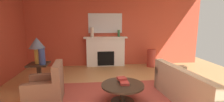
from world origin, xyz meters
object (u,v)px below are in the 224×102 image
(armchair_near_window, at_px, (47,90))
(vase_on_side_table, at_px, (42,57))
(vase_mantel_left, at_px, (92,32))
(mantel_mirror, at_px, (105,23))
(sofa, at_px, (191,91))
(fireplace, at_px, (106,52))
(side_table, at_px, (39,74))
(table_lamp, at_px, (37,46))
(vase_mantel_right, at_px, (119,33))
(coffee_table, at_px, (123,89))
(vase_tall_corner, at_px, (151,58))

(armchair_near_window, xyz_separation_m, vase_on_side_table, (-0.33, 0.87, 0.62))
(vase_mantel_left, height_order, vase_on_side_table, vase_mantel_left)
(mantel_mirror, xyz_separation_m, armchair_near_window, (-1.59, -3.18, -1.50))
(sofa, bearing_deg, fireplace, 117.24)
(sofa, xyz_separation_m, vase_mantel_left, (-2.32, 3.40, 1.15))
(sofa, height_order, armchair_near_window, armchair_near_window)
(fireplace, xyz_separation_m, side_table, (-2.07, -2.07, -0.19))
(table_lamp, bearing_deg, vase_mantel_right, 37.71)
(coffee_table, height_order, vase_mantel_left, vase_mantel_left)
(mantel_mirror, bearing_deg, side_table, -133.29)
(sofa, relative_size, vase_mantel_right, 7.62)
(vase_mantel_left, bearing_deg, armchair_near_window, -109.05)
(mantel_mirror, relative_size, sofa, 0.64)
(vase_tall_corner, bearing_deg, fireplace, 171.05)
(vase_mantel_left, xyz_separation_m, vase_tall_corner, (2.45, -0.25, -1.08))
(side_table, distance_m, table_lamp, 0.82)
(armchair_near_window, distance_m, vase_tall_corner, 4.45)
(mantel_mirror, xyz_separation_m, sofa, (1.77, -3.57, -1.51))
(side_table, bearing_deg, table_lamp, 14.04)
(table_lamp, height_order, vase_tall_corner, table_lamp)
(side_table, bearing_deg, vase_mantel_right, 37.71)
(table_lamp, bearing_deg, coffee_table, -27.53)
(vase_mantel_right, bearing_deg, mantel_mirror, 162.82)
(armchair_near_window, xyz_separation_m, vase_tall_corner, (3.49, 2.76, 0.06))
(sofa, bearing_deg, side_table, 160.31)
(fireplace, bearing_deg, side_table, -134.91)
(fireplace, xyz_separation_m, coffee_table, (0.19, -3.25, -0.26))
(armchair_near_window, xyz_separation_m, side_table, (-0.48, 0.99, 0.09))
(sofa, distance_m, coffee_table, 1.60)
(mantel_mirror, height_order, side_table, mantel_mirror)
(armchair_near_window, bearing_deg, mantel_mirror, 63.45)
(sofa, height_order, vase_mantel_right, vase_mantel_right)
(table_lamp, xyz_separation_m, vase_mantel_left, (1.52, 2.02, 0.22))
(sofa, height_order, table_lamp, table_lamp)
(fireplace, relative_size, vase_mantel_left, 4.64)
(vase_mantel_right, relative_size, vase_on_side_table, 0.64)
(mantel_mirror, xyz_separation_m, coffee_table, (0.19, -3.37, -1.48))
(vase_mantel_right, height_order, vase_mantel_left, vase_mantel_left)
(vase_mantel_left, xyz_separation_m, vase_on_side_table, (-1.37, -2.14, -0.52))
(vase_tall_corner, height_order, vase_on_side_table, vase_on_side_table)
(armchair_near_window, relative_size, vase_mantel_right, 3.31)
(fireplace, relative_size, mantel_mirror, 1.28)
(mantel_mirror, bearing_deg, coffee_table, -86.75)
(armchair_near_window, relative_size, coffee_table, 0.95)
(sofa, distance_m, vase_tall_corner, 3.15)
(table_lamp, bearing_deg, side_table, -165.96)
(side_table, relative_size, vase_on_side_table, 1.55)
(armchair_near_window, distance_m, vase_mantel_left, 3.38)
(mantel_mirror, height_order, vase_mantel_right, mantel_mirror)
(table_lamp, relative_size, vase_mantel_right, 2.62)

